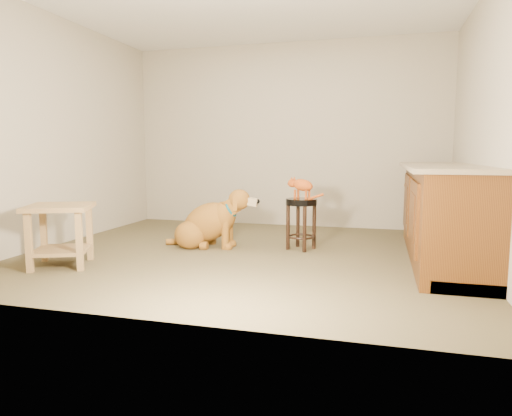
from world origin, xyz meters
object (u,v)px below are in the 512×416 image
(side_table, at_px, (60,226))
(tabby_kitten, at_px, (301,186))
(wood_stool, at_px, (422,212))
(padded_stool, at_px, (301,213))
(golden_retriever, at_px, (209,224))

(side_table, xyz_separation_m, tabby_kitten, (2.03, 1.33, 0.32))
(wood_stool, relative_size, tabby_kitten, 1.62)
(padded_stool, height_order, side_table, side_table)
(wood_stool, distance_m, tabby_kitten, 1.65)
(golden_retriever, distance_m, tabby_kitten, 1.12)
(wood_stool, xyz_separation_m, side_table, (-3.36, -2.24, 0.03))
(padded_stool, bearing_deg, tabby_kitten, 153.22)
(side_table, bearing_deg, tabby_kitten, 33.15)
(side_table, distance_m, golden_retriever, 1.56)
(padded_stool, distance_m, side_table, 2.43)
(side_table, height_order, tabby_kitten, tabby_kitten)
(padded_stool, distance_m, golden_retriever, 1.05)
(wood_stool, bearing_deg, golden_retriever, -155.66)
(wood_stool, bearing_deg, tabby_kitten, -145.48)
(wood_stool, height_order, side_table, wood_stool)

